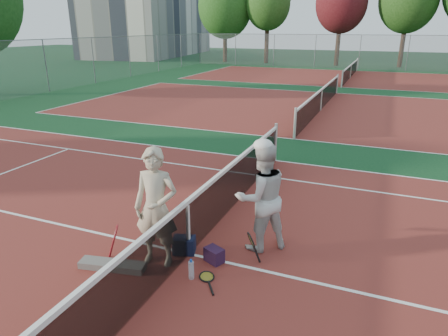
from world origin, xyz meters
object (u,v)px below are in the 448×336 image
(racket_black_held, at_px, (251,249))
(water_bottle, at_px, (191,270))
(sports_bag_purple, at_px, (214,255))
(sports_bag_navy, at_px, (184,245))
(net_main, at_px, (188,228))
(player_b, at_px, (261,197))
(racket_red, at_px, (117,241))
(player_a, at_px, (156,208))
(racket_spare, at_px, (207,277))

(racket_black_held, xyz_separation_m, water_bottle, (-0.72, -0.73, -0.14))
(sports_bag_purple, bearing_deg, sports_bag_navy, 173.89)
(net_main, relative_size, sports_bag_purple, 35.76)
(player_b, height_order, racket_red, player_b)
(player_a, height_order, sports_bag_purple, player_a)
(water_bottle, bearing_deg, net_main, 120.03)
(racket_black_held, xyz_separation_m, racket_spare, (-0.51, -0.62, -0.27))
(player_a, height_order, water_bottle, player_a)
(net_main, relative_size, racket_black_held, 19.16)
(water_bottle, bearing_deg, racket_black_held, 45.58)
(racket_red, xyz_separation_m, water_bottle, (1.45, -0.10, -0.14))
(racket_red, bearing_deg, racket_spare, -32.51)
(net_main, height_order, sports_bag_navy, net_main)
(sports_bag_purple, relative_size, water_bottle, 1.02)
(player_b, relative_size, sports_bag_purple, 6.24)
(racket_red, bearing_deg, water_bottle, -36.98)
(sports_bag_navy, height_order, water_bottle, water_bottle)
(player_b, height_order, sports_bag_navy, player_b)
(water_bottle, bearing_deg, sports_bag_purple, 76.37)
(player_b, relative_size, racket_red, 3.30)
(water_bottle, bearing_deg, sports_bag_navy, 125.64)
(racket_red, relative_size, sports_bag_navy, 1.56)
(player_a, bearing_deg, water_bottle, -26.50)
(racket_red, height_order, sports_bag_navy, racket_red)
(player_a, xyz_separation_m, racket_black_held, (1.42, 0.51, -0.70))
(net_main, bearing_deg, sports_bag_purple, -5.61)
(racket_black_held, height_order, sports_bag_purple, racket_black_held)
(net_main, distance_m, racket_black_held, 1.10)
(racket_spare, relative_size, sports_bag_navy, 1.62)
(player_b, xyz_separation_m, racket_black_held, (0.02, -0.58, -0.67))
(racket_red, xyz_separation_m, sports_bag_purple, (1.58, 0.47, -0.17))
(player_a, height_order, racket_spare, player_a)
(player_b, bearing_deg, racket_red, -12.36)
(racket_red, bearing_deg, sports_bag_purple, -16.58)
(player_b, height_order, sports_bag_purple, player_b)
(sports_bag_purple, distance_m, water_bottle, 0.58)
(player_a, relative_size, player_b, 1.03)
(player_b, bearing_deg, player_a, -4.00)
(racket_black_held, bearing_deg, racket_red, -21.43)
(player_b, relative_size, racket_black_held, 3.34)
(racket_black_held, height_order, sports_bag_navy, racket_black_held)
(net_main, relative_size, player_b, 5.73)
(player_a, xyz_separation_m, water_bottle, (0.71, -0.22, -0.84))
(player_b, bearing_deg, racket_spare, 25.95)
(net_main, xyz_separation_m, water_bottle, (0.36, -0.62, -0.36))
(net_main, xyz_separation_m, racket_spare, (0.56, -0.50, -0.49))
(racket_black_held, distance_m, water_bottle, 1.04)
(net_main, distance_m, sports_bag_navy, 0.38)
(player_a, relative_size, racket_black_held, 3.44)
(player_a, relative_size, sports_bag_purple, 6.42)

